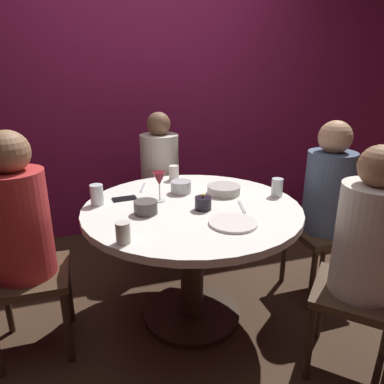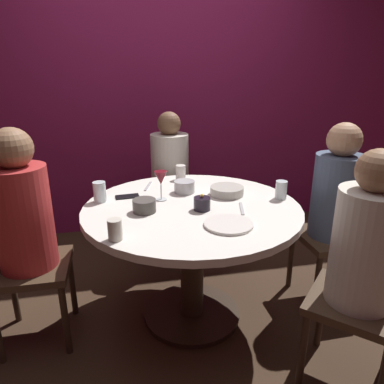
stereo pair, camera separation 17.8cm
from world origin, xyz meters
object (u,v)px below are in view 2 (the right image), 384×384
dinner_plate (229,224)px  cup_by_left_diner (181,172)px  seated_diner_right (336,196)px  bowl_salad_center (144,206)px  cup_by_right_diner (115,230)px  bowl_small_white (227,191)px  seated_diner_front_right (365,251)px  cup_near_candle (281,190)px  cup_center_front (100,192)px  candle_holder (202,204)px  wine_glass (161,179)px  seated_diner_back (170,170)px  seated_diner_left (23,218)px  dining_table (192,232)px  cell_phone (127,197)px  bowl_serving_large (185,187)px

dinner_plate → cup_by_left_diner: size_ratio=2.41×
seated_diner_right → cup_by_left_diner: seated_diner_right is taller
bowl_salad_center → cup_by_left_diner: size_ratio=1.23×
bowl_salad_center → cup_by_right_diner: (-0.16, -0.31, 0.01)m
seated_diner_right → bowl_small_white: 0.68m
seated_diner_front_right → cup_by_left_diner: (-0.61, 1.15, 0.07)m
bowl_small_white → dinner_plate: bearing=-106.1°
dinner_plate → cup_near_candle: cup_near_candle is taller
cup_center_front → candle_holder: bearing=-24.1°
wine_glass → candle_holder: bearing=-45.1°
seated_diner_right → cup_center_front: seated_diner_right is taller
candle_holder → dinner_plate: size_ratio=0.38×
seated_diner_back → cup_by_right_diner: (-0.43, -1.20, 0.07)m
seated_diner_back → candle_holder: (0.04, -0.93, 0.06)m
bowl_salad_center → seated_diner_left: bearing=176.2°
dining_table → cup_near_candle: size_ratio=11.31×
seated_diner_left → seated_diner_right: (1.81, -0.00, -0.02)m
seated_diner_left → seated_diner_back: (0.90, 0.85, -0.03)m
cell_phone → bowl_serving_large: bowl_serving_large is taller
dining_table → seated_diner_front_right: bearing=-45.0°
seated_diner_back → wine_glass: size_ratio=6.69×
seated_diner_back → bowl_salad_center: (-0.27, -0.89, 0.06)m
seated_diner_back → candle_holder: size_ratio=12.61×
seated_diner_left → bowl_salad_center: size_ratio=9.66×
wine_glass → cell_phone: wine_glass is taller
wine_glass → bowl_small_white: wine_glass is taller
candle_holder → cup_near_candle: cup_near_candle is taller
candle_holder → wine_glass: 0.30m
bowl_small_white → candle_holder: bearing=-134.8°
cup_near_candle → cup_center_front: 1.07m
seated_diner_right → dinner_plate: bearing=21.1°
seated_diner_back → seated_diner_right: bearing=47.1°
seated_diner_left → bowl_small_white: (1.14, 0.13, 0.02)m
dinner_plate → cell_phone: bearing=132.4°
bowl_small_white → cup_center_front: cup_center_front is taller
wine_glass → cup_by_right_diner: bearing=-119.6°
seated_diner_front_right → cup_by_left_diner: seated_diner_front_right is taller
cup_by_right_diner → cup_center_front: cup_center_front is taller
dinner_plate → bowl_small_white: size_ratio=1.21×
candle_holder → bowl_salad_center: bearing=173.4°
seated_diner_right → wine_glass: bearing=-6.5°
dinner_plate → seated_diner_left: bearing=163.2°
seated_diner_left → cup_by_left_diner: (0.92, 0.51, 0.05)m
seated_diner_right → cup_by_left_diner: 1.03m
seated_diner_front_right → dinner_plate: (-0.52, 0.33, 0.03)m
seated_diner_right → seated_diner_left: bearing=0.0°
cup_by_left_diner → bowl_small_white: bearing=-59.4°
wine_glass → cup_center_front: bearing=172.4°
seated_diner_back → seated_diner_front_right: (0.64, -1.49, 0.00)m
dinner_plate → cell_phone: 0.70m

